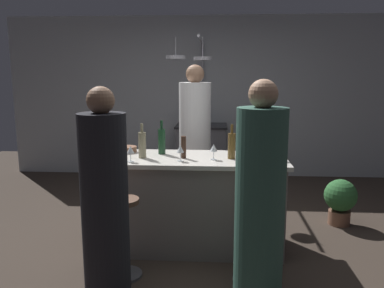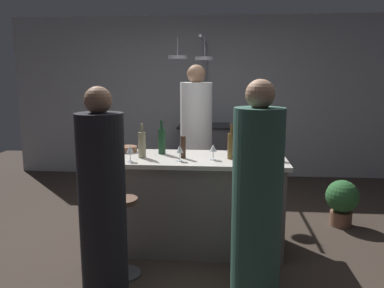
{
  "view_description": "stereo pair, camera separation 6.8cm",
  "coord_description": "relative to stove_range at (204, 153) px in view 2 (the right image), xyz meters",
  "views": [
    {
      "loc": [
        0.25,
        -3.6,
        1.68
      ],
      "look_at": [
        0.0,
        0.15,
        1.0
      ],
      "focal_mm": 36.28,
      "sensor_mm": 36.0,
      "label": 1
    },
    {
      "loc": [
        0.31,
        -3.59,
        1.68
      ],
      "look_at": [
        0.0,
        0.15,
        1.0
      ],
      "focal_mm": 36.28,
      "sensor_mm": 36.0,
      "label": 2
    }
  ],
  "objects": [
    {
      "name": "ground_plane",
      "position": [
        0.0,
        -2.45,
        -0.45
      ],
      "size": [
        9.0,
        9.0,
        0.0
      ],
      "primitive_type": "plane",
      "color": "#382D26"
    },
    {
      "name": "back_wall",
      "position": [
        0.0,
        0.4,
        0.85
      ],
      "size": [
        6.4,
        0.16,
        2.6
      ],
      "primitive_type": "cube",
      "color": "#9EA3A8",
      "rests_on": "ground_plane"
    },
    {
      "name": "kitchen_island",
      "position": [
        0.0,
        -2.45,
        0.01
      ],
      "size": [
        1.8,
        0.72,
        0.9
      ],
      "color": "slate",
      "rests_on": "ground_plane"
    },
    {
      "name": "stove_range",
      "position": [
        0.0,
        0.0,
        0.0
      ],
      "size": [
        0.8,
        0.64,
        0.89
      ],
      "color": "#47474C",
      "rests_on": "ground_plane"
    },
    {
      "name": "chef",
      "position": [
        -0.02,
        -1.47,
        0.38
      ],
      "size": [
        0.38,
        0.38,
        1.79
      ],
      "color": "white",
      "rests_on": "ground_plane"
    },
    {
      "name": "bar_stool_left",
      "position": [
        -0.51,
        -3.07,
        -0.07
      ],
      "size": [
        0.28,
        0.28,
        0.68
      ],
      "color": "#4C4C51",
      "rests_on": "ground_plane"
    },
    {
      "name": "guest_left",
      "position": [
        -0.55,
        -3.45,
        0.3
      ],
      "size": [
        0.34,
        0.34,
        1.6
      ],
      "color": "black",
      "rests_on": "ground_plane"
    },
    {
      "name": "bar_stool_right",
      "position": [
        0.53,
        -3.07,
        -0.07
      ],
      "size": [
        0.28,
        0.28,
        0.68
      ],
      "color": "#4C4C51",
      "rests_on": "ground_plane"
    },
    {
      "name": "guest_right",
      "position": [
        0.55,
        -3.44,
        0.32
      ],
      "size": [
        0.35,
        0.35,
        1.65
      ],
      "color": "#33594C",
      "rests_on": "ground_plane"
    },
    {
      "name": "overhead_pot_rack",
      "position": [
        -0.06,
        -0.43,
        1.18
      ],
      "size": [
        0.59,
        1.37,
        2.17
      ],
      "color": "gray",
      "rests_on": "ground_plane"
    },
    {
      "name": "potted_plant",
      "position": [
        1.64,
        -1.78,
        -0.15
      ],
      "size": [
        0.36,
        0.36,
        0.52
      ],
      "color": "brown",
      "rests_on": "ground_plane"
    },
    {
      "name": "pepper_mill",
      "position": [
        -0.07,
        -2.5,
        0.56
      ],
      "size": [
        0.05,
        0.05,
        0.21
      ],
      "primitive_type": "cylinder",
      "color": "#382319",
      "rests_on": "kitchen_island"
    },
    {
      "name": "wine_bottle_dark",
      "position": [
        0.74,
        -2.47,
        0.58
      ],
      "size": [
        0.07,
        0.07,
        0.32
      ],
      "color": "black",
      "rests_on": "kitchen_island"
    },
    {
      "name": "wine_bottle_green",
      "position": [
        -0.3,
        -2.32,
        0.58
      ],
      "size": [
        0.07,
        0.07,
        0.33
      ],
      "color": "#193D23",
      "rests_on": "kitchen_island"
    },
    {
      "name": "wine_bottle_amber",
      "position": [
        0.38,
        -2.49,
        0.58
      ],
      "size": [
        0.07,
        0.07,
        0.32
      ],
      "color": "brown",
      "rests_on": "kitchen_island"
    },
    {
      "name": "wine_bottle_white",
      "position": [
        -0.46,
        -2.51,
        0.58
      ],
      "size": [
        0.07,
        0.07,
        0.33
      ],
      "color": "gray",
      "rests_on": "kitchen_island"
    },
    {
      "name": "wine_glass_by_chef",
      "position": [
        0.22,
        -2.55,
        0.56
      ],
      "size": [
        0.07,
        0.07,
        0.15
      ],
      "color": "silver",
      "rests_on": "kitchen_island"
    },
    {
      "name": "wine_glass_near_right_guest",
      "position": [
        -0.53,
        -2.69,
        0.56
      ],
      "size": [
        0.07,
        0.07,
        0.15
      ],
      "color": "silver",
      "rests_on": "kitchen_island"
    },
    {
      "name": "wine_glass_near_left_guest",
      "position": [
        -0.08,
        -2.63,
        0.56
      ],
      "size": [
        0.07,
        0.07,
        0.15
      ],
      "color": "silver",
      "rests_on": "kitchen_island"
    },
    {
      "name": "mixing_bowl_wooden",
      "position": [
        -0.66,
        -2.25,
        0.48
      ],
      "size": [
        0.19,
        0.19,
        0.06
      ],
      "primitive_type": "cylinder",
      "color": "brown",
      "rests_on": "kitchen_island"
    },
    {
      "name": "mixing_bowl_ceramic",
      "position": [
        0.68,
        -2.25,
        0.49
      ],
      "size": [
        0.17,
        0.17,
        0.08
      ],
      "primitive_type": "cylinder",
      "color": "silver",
      "rests_on": "kitchen_island"
    }
  ]
}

